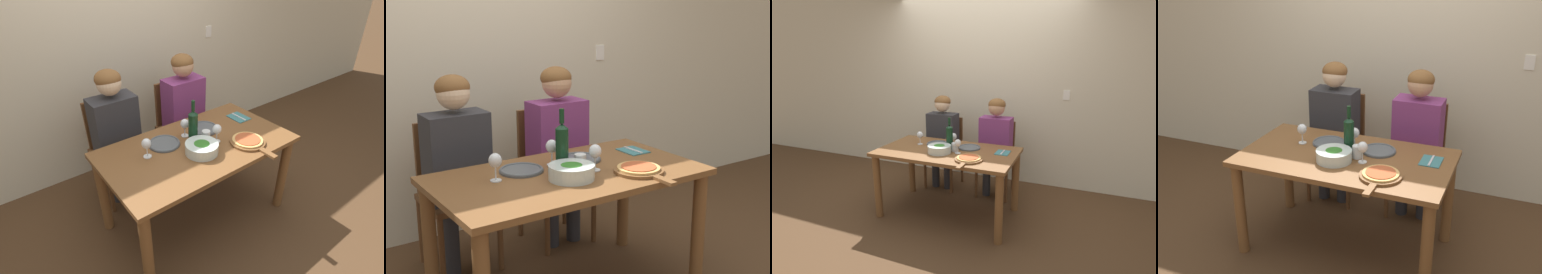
{
  "view_description": "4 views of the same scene",
  "coord_description": "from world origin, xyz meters",
  "views": [
    {
      "loc": [
        -1.21,
        -1.52,
        1.99
      ],
      "look_at": [
        -0.03,
        0.03,
        0.81
      ],
      "focal_mm": 28.0,
      "sensor_mm": 36.0,
      "label": 1
    },
    {
      "loc": [
        -1.52,
        -2.34,
        1.66
      ],
      "look_at": [
        0.09,
        0.04,
        0.92
      ],
      "focal_mm": 50.0,
      "sensor_mm": 36.0,
      "label": 2
    },
    {
      "loc": [
        1.32,
        -2.78,
        1.71
      ],
      "look_at": [
        0.14,
        0.13,
        0.87
      ],
      "focal_mm": 28.0,
      "sensor_mm": 36.0,
      "label": 3
    },
    {
      "loc": [
        1.11,
        -2.64,
        2.05
      ],
      "look_at": [
        -0.0,
        0.08,
        0.86
      ],
      "focal_mm": 42.0,
      "sensor_mm": 36.0,
      "label": 4
    }
  ],
  "objects": [
    {
      "name": "fork_on_napkin",
      "position": [
        0.57,
        0.13,
        0.75
      ],
      "size": [
        0.14,
        0.18,
        0.01
      ],
      "color": "#387075",
      "rests_on": "dining_table"
    },
    {
      "name": "wine_glass_centre",
      "position": [
        0.15,
        -0.06,
        0.85
      ],
      "size": [
        0.07,
        0.07,
        0.15
      ],
      "color": "silver",
      "rests_on": "dining_table"
    },
    {
      "name": "wine_glass_left",
      "position": [
        -0.39,
        0.09,
        0.85
      ],
      "size": [
        0.07,
        0.07,
        0.15
      ],
      "color": "silver",
      "rests_on": "dining_table"
    },
    {
      "name": "wine_glass_right",
      "position": [
        -0.0,
        0.17,
        0.85
      ],
      "size": [
        0.07,
        0.07,
        0.15
      ],
      "color": "silver",
      "rests_on": "dining_table"
    },
    {
      "name": "dining_table",
      "position": [
        0.0,
        0.0,
        0.62
      ],
      "size": [
        1.48,
        0.82,
        0.74
      ],
      "color": "brown",
      "rests_on": "ground"
    },
    {
      "name": "dinner_plate_left",
      "position": [
        -0.2,
        0.16,
        0.75
      ],
      "size": [
        0.25,
        0.25,
        0.02
      ],
      "color": "#4C5156",
      "rests_on": "dining_table"
    },
    {
      "name": "person_woman",
      "position": [
        -0.38,
        0.65,
        0.75
      ],
      "size": [
        0.47,
        0.51,
        1.24
      ],
      "color": "#28282D",
      "rests_on": "ground"
    },
    {
      "name": "chair_right",
      "position": [
        0.35,
        0.76,
        0.51
      ],
      "size": [
        0.42,
        0.42,
        0.93
      ],
      "color": "brown",
      "rests_on": "ground"
    },
    {
      "name": "water_tumbler",
      "position": [
        0.08,
        0.0,
        0.79
      ],
      "size": [
        0.07,
        0.07,
        0.09
      ],
      "color": "silver",
      "rests_on": "dining_table"
    },
    {
      "name": "back_wall",
      "position": [
        0.0,
        1.23,
        1.35
      ],
      "size": [
        10.0,
        0.06,
        2.7
      ],
      "color": "beige",
      "rests_on": "ground"
    },
    {
      "name": "wine_bottle",
      "position": [
        0.0,
        0.06,
        0.89
      ],
      "size": [
        0.07,
        0.07,
        0.35
      ],
      "color": "black",
      "rests_on": "dining_table"
    },
    {
      "name": "chair_left",
      "position": [
        -0.38,
        0.76,
        0.51
      ],
      "size": [
        0.42,
        0.42,
        0.93
      ],
      "color": "brown",
      "rests_on": "ground"
    },
    {
      "name": "person_man",
      "position": [
        0.35,
        0.65,
        0.75
      ],
      "size": [
        0.47,
        0.51,
        1.24
      ],
      "color": "#28282D",
      "rests_on": "ground"
    },
    {
      "name": "dinner_plate_right",
      "position": [
        0.19,
        0.16,
        0.75
      ],
      "size": [
        0.25,
        0.25,
        0.02
      ],
      "color": "#4C5156",
      "rests_on": "dining_table"
    },
    {
      "name": "broccoli_bowl",
      "position": [
        -0.04,
        -0.1,
        0.79
      ],
      "size": [
        0.25,
        0.25,
        0.09
      ],
      "color": "silver",
      "rests_on": "dining_table"
    },
    {
      "name": "pizza_on_board",
      "position": [
        0.33,
        -0.22,
        0.76
      ],
      "size": [
        0.28,
        0.42,
        0.04
      ],
      "color": "brown",
      "rests_on": "dining_table"
    }
  ]
}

